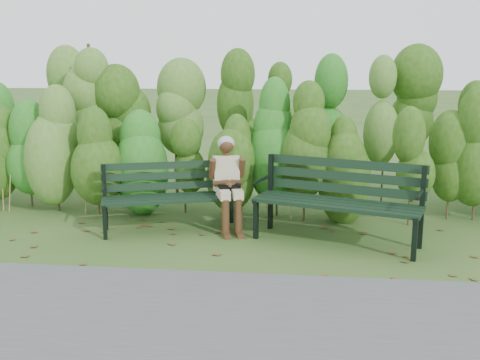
# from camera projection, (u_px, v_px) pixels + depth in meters

# --- Properties ---
(ground) EXTENTS (80.00, 80.00, 0.00)m
(ground) POSITION_uv_depth(u_px,v_px,m) (237.00, 245.00, 6.90)
(ground) COLOR #2D571D
(footpath) EXTENTS (60.00, 2.50, 0.01)m
(footpath) POSITION_uv_depth(u_px,v_px,m) (206.00, 327.00, 4.76)
(footpath) COLOR #474749
(footpath) RESTS_ON ground
(hedge_band) EXTENTS (11.04, 1.67, 2.42)m
(hedge_band) POSITION_uv_depth(u_px,v_px,m) (251.00, 127.00, 8.45)
(hedge_band) COLOR #47381E
(hedge_band) RESTS_ON ground
(leaf_litter) EXTENTS (5.76, 2.30, 0.01)m
(leaf_litter) POSITION_uv_depth(u_px,v_px,m) (263.00, 254.00, 6.59)
(leaf_litter) COLOR brown
(leaf_litter) RESTS_ON ground
(bench_left) EXTENTS (1.88, 1.11, 0.90)m
(bench_left) POSITION_uv_depth(u_px,v_px,m) (170.00, 191.00, 7.49)
(bench_left) COLOR black
(bench_left) RESTS_ON ground
(bench_right) EXTENTS (2.14, 1.28, 1.02)m
(bench_right) POSITION_uv_depth(u_px,v_px,m) (339.00, 194.00, 6.96)
(bench_right) COLOR black
(bench_right) RESTS_ON ground
(seated_woman) EXTENTS (0.54, 0.76, 1.25)m
(seated_woman) POSITION_uv_depth(u_px,v_px,m) (228.00, 177.00, 7.43)
(seated_woman) COLOR beige
(seated_woman) RESTS_ON ground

